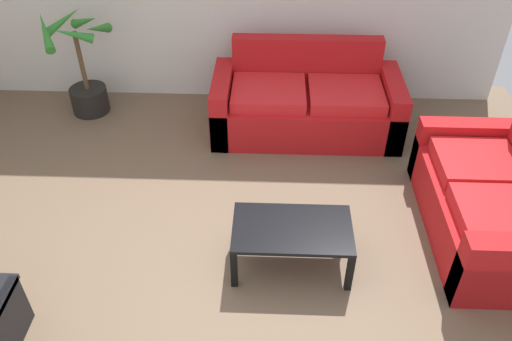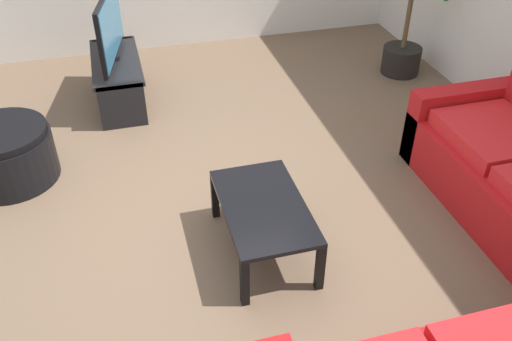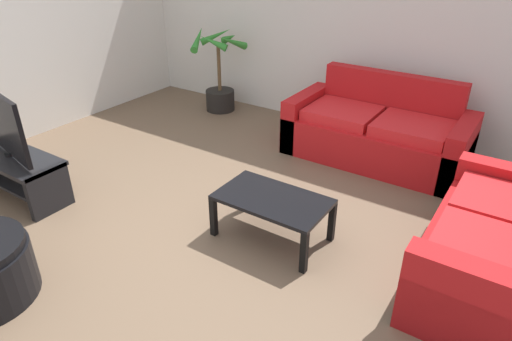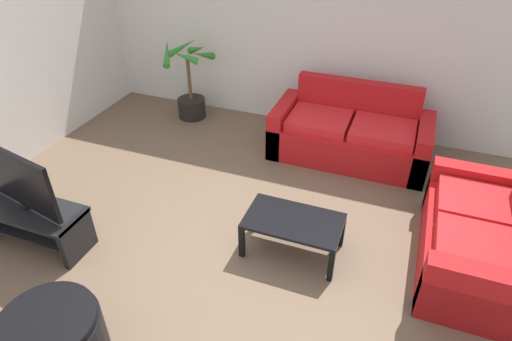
% 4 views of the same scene
% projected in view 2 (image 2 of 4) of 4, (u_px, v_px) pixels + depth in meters
% --- Properties ---
extents(ground_plane, '(6.60, 6.60, 0.00)m').
position_uv_depth(ground_plane, '(194.00, 200.00, 4.16)').
color(ground_plane, brown).
extents(tv_stand, '(1.10, 0.45, 0.44)m').
position_uv_depth(tv_stand, '(118.00, 74.00, 5.27)').
color(tv_stand, black).
rests_on(tv_stand, ground).
extents(tv, '(1.03, 0.25, 0.63)m').
position_uv_depth(tv, '(110.00, 26.00, 4.99)').
color(tv, black).
rests_on(tv, tv_stand).
extents(coffee_table, '(0.90, 0.53, 0.39)m').
position_uv_depth(coffee_table, '(264.00, 211.00, 3.54)').
color(coffee_table, black).
rests_on(coffee_table, ground).
extents(potted_palm, '(0.75, 0.73, 1.14)m').
position_uv_depth(potted_palm, '(405.00, 35.00, 5.70)').
color(potted_palm, black).
rests_on(potted_palm, ground).
extents(ottoman, '(0.74, 0.74, 0.45)m').
position_uv_depth(ottoman, '(6.00, 155.00, 4.26)').
color(ottoman, black).
rests_on(ottoman, ground).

